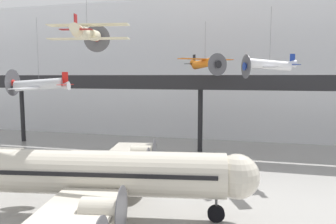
% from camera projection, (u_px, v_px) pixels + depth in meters
% --- Properties ---
extents(hangar_back_wall, '(140.00, 3.00, 24.40)m').
position_uv_depth(hangar_back_wall, '(210.00, 69.00, 57.21)').
color(hangar_back_wall, silver).
rests_on(hangar_back_wall, ground).
extents(mezzanine_walkway, '(110.00, 3.20, 11.14)m').
position_uv_depth(mezzanine_walkway, '(199.00, 87.00, 46.14)').
color(mezzanine_walkway, black).
rests_on(mezzanine_walkway, ground).
extents(airliner_silver_main, '(25.76, 29.61, 10.10)m').
position_uv_depth(airliner_silver_main, '(92.00, 173.00, 25.24)').
color(airliner_silver_main, beige).
rests_on(airliner_silver_main, ground).
extents(suspended_plane_cream_biplane, '(7.53, 6.19, 4.87)m').
position_uv_depth(suspended_plane_cream_biplane, '(87.00, 33.00, 29.31)').
color(suspended_plane_cream_biplane, beige).
extents(suspended_plane_orange_highwing, '(6.93, 6.70, 7.17)m').
position_uv_depth(suspended_plane_orange_highwing, '(205.00, 63.00, 43.86)').
color(suspended_plane_orange_highwing, orange).
extents(suspended_plane_white_twin, '(6.04, 6.94, 7.45)m').
position_uv_depth(suspended_plane_white_twin, '(269.00, 65.00, 34.51)').
color(suspended_plane_white_twin, silver).
extents(suspended_plane_silver_racer, '(7.72, 9.42, 9.54)m').
position_uv_depth(suspended_plane_silver_racer, '(39.00, 85.00, 40.23)').
color(suspended_plane_silver_racer, silver).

